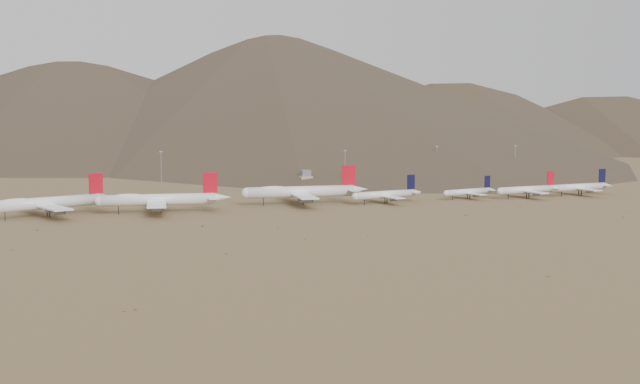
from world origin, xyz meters
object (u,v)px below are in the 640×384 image
object	(u,v)px
widebody_east	(301,192)
control_tower	(306,180)
narrowbody_b	(469,192)
widebody_centre	(159,199)
widebody_west	(46,203)
narrowbody_a	(387,194)

from	to	relation	value
widebody_east	control_tower	world-z (taller)	widebody_east
narrowbody_b	control_tower	size ratio (longest dim) A/B	3.20
widebody_centre	widebody_east	world-z (taller)	widebody_east
widebody_centre	control_tower	world-z (taller)	widebody_centre
widebody_east	widebody_west	bearing A→B (deg)	-173.01
widebody_west	narrowbody_b	world-z (taller)	widebody_west
widebody_centre	widebody_east	xyz separation A→B (m)	(77.91, 10.56, 0.35)
widebody_centre	widebody_east	distance (m)	78.62
widebody_centre	widebody_west	bearing A→B (deg)	-176.92
widebody_east	control_tower	xyz separation A→B (m)	(28.28, 83.75, -1.96)
widebody_west	widebody_east	distance (m)	131.81
narrowbody_a	narrowbody_b	xyz separation A→B (m)	(53.80, 4.42, -0.76)
widebody_centre	narrowbody_a	world-z (taller)	widebody_centre
widebody_west	widebody_east	xyz separation A→B (m)	(131.60, 7.48, 0.38)
widebody_east	narrowbody_a	bearing A→B (deg)	-5.62
widebody_east	control_tower	size ratio (longest dim) A/B	5.92
narrowbody_a	narrowbody_b	world-z (taller)	narrowbody_a
narrowbody_a	control_tower	size ratio (longest dim) A/B	3.80
narrowbody_a	narrowbody_b	size ratio (longest dim) A/B	1.19
widebody_east	control_tower	bearing A→B (deg)	75.08
widebody_west	widebody_centre	bearing A→B (deg)	-24.50
widebody_west	control_tower	world-z (taller)	widebody_west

